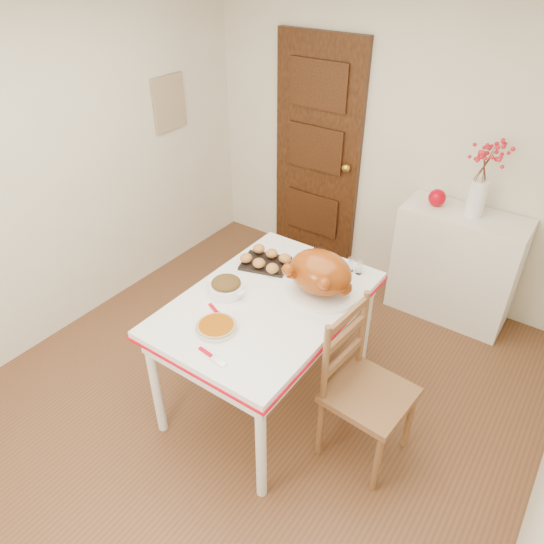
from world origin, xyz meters
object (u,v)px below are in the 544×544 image
Objects in this scene: chair_oak at (370,392)px; pumpkin_pie at (216,326)px; kitchen_table at (268,351)px; turkey_platter at (320,275)px; sideboard at (455,266)px.

chair_oak reaches higher than pumpkin_pie.
kitchen_table is 6.02× the size of pumpkin_pie.
turkey_platter is at bearing 64.04° from pumpkin_pie.
pumpkin_pie is at bearing -107.05° from turkey_platter.
chair_oak is 0.96m from pumpkin_pie.
sideboard is 2.21m from pumpkin_pie.
turkey_platter is 0.70m from pumpkin_pie.
sideboard is at bearing 6.26° from chair_oak.
sideboard reaches higher than pumpkin_pie.
kitchen_table is at bearing 78.98° from pumpkin_pie.
turkey_platter is (-0.51, 0.25, 0.48)m from chair_oak.
turkey_platter is at bearing -107.96° from sideboard.
pumpkin_pie is (-0.30, -0.62, -0.12)m from turkey_platter.
kitchen_table is 3.02× the size of turkey_platter.
sideboard is 0.91× the size of chair_oak.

